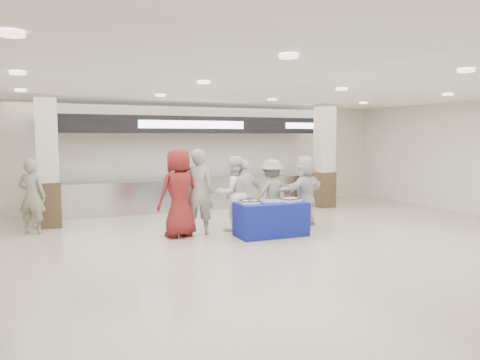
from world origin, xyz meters
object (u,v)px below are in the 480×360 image
chef_short (244,195)px  civilian_maroon (179,193)px  soldier_bg (32,196)px  sheet_cake_right (290,199)px  chef_tall (233,193)px  soldier_b (272,194)px  civilian_white (305,191)px  cupcake_tray (271,201)px  soldier_a (198,192)px  display_table (271,219)px  sheet_cake_left (250,202)px

chef_short → civilian_maroon: bearing=-4.3°
soldier_bg → sheet_cake_right: bearing=-177.3°
sheet_cake_right → chef_tall: bearing=136.9°
sheet_cake_right → soldier_b: size_ratio=0.32×
civilian_white → cupcake_tray: bearing=3.7°
soldier_a → civilian_maroon: bearing=29.8°
civilian_maroon → chef_short: 1.65m
sheet_cake_right → chef_short: 1.15m
display_table → chef_tall: 1.17m
sheet_cake_left → sheet_cake_right: bearing=-4.1°
sheet_cake_left → chef_short: size_ratio=0.26×
soldier_b → soldier_a: bearing=-4.6°
soldier_a → chef_short: 1.18m
soldier_b → soldier_bg: bearing=-21.4°
soldier_a → civilian_white: bearing=-165.2°
display_table → civilian_maroon: 2.12m
cupcake_tray → soldier_bg: size_ratio=0.26×
soldier_a → chef_short: soldier_a is taller
cupcake_tray → civilian_white: 1.43m
civilian_maroon → chef_short: size_ratio=1.17×
chef_tall → soldier_bg: 4.57m
soldier_bg → civilian_maroon: bearing=177.7°
chef_tall → sheet_cake_right: bearing=133.0°
civilian_maroon → sheet_cake_left: bearing=139.4°
civilian_maroon → cupcake_tray: bearing=144.8°
sheet_cake_left → sheet_cake_right: (0.97, -0.07, 0.00)m
sheet_cake_left → sheet_cake_right: sheet_cake_right is taller
civilian_maroon → chef_short: (1.64, 0.12, -0.14)m
chef_tall → civilian_white: (1.81, -0.27, -0.00)m
display_table → sheet_cake_right: bearing=-0.3°
display_table → cupcake_tray: bearing=94.7°
display_table → sheet_cake_left: size_ratio=3.61×
display_table → chef_tall: (-0.52, 0.91, 0.50)m
sheet_cake_left → chef_short: 0.86m
sheet_cake_right → chef_short: (-0.72, 0.89, 0.04)m
soldier_a → sheet_cake_left: bearing=158.3°
chef_short → sheet_cake_right: bearing=120.3°
display_table → chef_tall: bearing=121.4°
chef_tall → soldier_b: size_ratio=1.06×
display_table → soldier_bg: (-4.83, 2.45, 0.48)m
civilian_maroon → soldier_b: size_ratio=1.18×
soldier_a → chef_short: bearing=-159.3°
civilian_maroon → soldier_bg: size_ratio=1.14×
soldier_a → chef_tall: size_ratio=1.10×
chef_tall → civilian_white: 1.83m
sheet_cake_left → cupcake_tray: 0.50m
sheet_cake_left → cupcake_tray: bearing=-4.3°
cupcake_tray → chef_short: bearing=105.9°
soldier_b → soldier_bg: soldier_bg is taller
sheet_cake_right → soldier_b: soldier_b is taller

